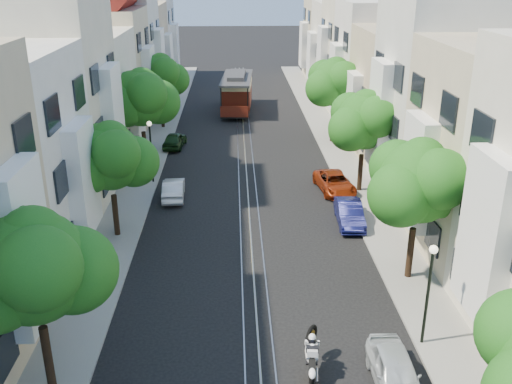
{
  "coord_description": "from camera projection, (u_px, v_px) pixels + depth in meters",
  "views": [
    {
      "loc": [
        -0.8,
        -14.0,
        13.64
      ],
      "look_at": [
        0.31,
        14.64,
        2.2
      ],
      "focal_mm": 40.0,
      "sensor_mm": 36.0,
      "label": 1
    }
  ],
  "objects": [
    {
      "name": "ground",
      "position": [
        245.0,
        154.0,
        44.06
      ],
      "size": [
        200.0,
        200.0,
        0.0
      ],
      "primitive_type": "plane",
      "color": "black",
      "rests_on": "ground"
    },
    {
      "name": "sidewalk_east",
      "position": [
        338.0,
        153.0,
        44.3
      ],
      "size": [
        2.5,
        80.0,
        0.12
      ],
      "primitive_type": "cube",
      "color": "gray",
      "rests_on": "ground"
    },
    {
      "name": "sidewalk_west",
      "position": [
        151.0,
        155.0,
        43.78
      ],
      "size": [
        2.5,
        80.0,
        0.12
      ],
      "primitive_type": "cube",
      "color": "gray",
      "rests_on": "ground"
    },
    {
      "name": "rail_left",
      "position": [
        238.0,
        154.0,
        44.04
      ],
      "size": [
        0.06,
        80.0,
        0.02
      ],
      "primitive_type": "cube",
      "color": "gray",
      "rests_on": "ground"
    },
    {
      "name": "rail_slot",
      "position": [
        245.0,
        154.0,
        44.06
      ],
      "size": [
        0.06,
        80.0,
        0.02
      ],
      "primitive_type": "cube",
      "color": "gray",
      "rests_on": "ground"
    },
    {
      "name": "rail_right",
      "position": [
        252.0,
        154.0,
        44.08
      ],
      "size": [
        0.06,
        80.0,
        0.02
      ],
      "primitive_type": "cube",
      "color": "gray",
      "rests_on": "ground"
    },
    {
      "name": "lane_line",
      "position": [
        245.0,
        154.0,
        44.06
      ],
      "size": [
        0.08,
        80.0,
        0.01
      ],
      "primitive_type": "cube",
      "color": "tan",
      "rests_on": "ground"
    },
    {
      "name": "townhouses_east",
      "position": [
        404.0,
        87.0,
        42.49
      ],
      "size": [
        7.75,
        72.0,
        12.0
      ],
      "color": "beige",
      "rests_on": "ground"
    },
    {
      "name": "townhouses_west",
      "position": [
        83.0,
        91.0,
        41.67
      ],
      "size": [
        7.75,
        72.0,
        11.76
      ],
      "color": "silver",
      "rests_on": "ground"
    },
    {
      "name": "tree_e_b",
      "position": [
        420.0,
        184.0,
        24.92
      ],
      "size": [
        4.93,
        4.08,
        6.68
      ],
      "color": "black",
      "rests_on": "ground"
    },
    {
      "name": "tree_e_c",
      "position": [
        365.0,
        122.0,
        35.17
      ],
      "size": [
        4.84,
        3.99,
        6.52
      ],
      "color": "black",
      "rests_on": "ground"
    },
    {
      "name": "tree_e_d",
      "position": [
        335.0,
        84.0,
        45.28
      ],
      "size": [
        5.01,
        4.16,
        6.85
      ],
      "color": "black",
      "rests_on": "ground"
    },
    {
      "name": "tree_w_a",
      "position": [
        35.0,
        270.0,
        17.9
      ],
      "size": [
        4.93,
        4.08,
        6.68
      ],
      "color": "black",
      "rests_on": "ground"
    },
    {
      "name": "tree_w_b",
      "position": [
        111.0,
        159.0,
        29.16
      ],
      "size": [
        4.72,
        3.87,
        6.27
      ],
      "color": "black",
      "rests_on": "ground"
    },
    {
      "name": "tree_w_c",
      "position": [
        142.0,
        99.0,
        39.12
      ],
      "size": [
        5.13,
        4.28,
        7.09
      ],
      "color": "black",
      "rests_on": "ground"
    },
    {
      "name": "tree_w_d",
      "position": [
        161.0,
        77.0,
        49.5
      ],
      "size": [
        4.84,
        3.99,
        6.52
      ],
      "color": "black",
      "rests_on": "ground"
    },
    {
      "name": "lamp_east",
      "position": [
        430.0,
        280.0,
        20.97
      ],
      "size": [
        0.32,
        0.32,
        4.16
      ],
      "color": "black",
      "rests_on": "ground"
    },
    {
      "name": "lamp_west",
      "position": [
        151.0,
        143.0,
        37.21
      ],
      "size": [
        0.32,
        0.32,
        4.16
      ],
      "color": "black",
      "rests_on": "ground"
    },
    {
      "name": "sportbike_rider",
      "position": [
        312.0,
        353.0,
        20.18
      ],
      "size": [
        0.67,
        2.16,
        1.51
      ],
      "rotation": [
        0.0,
        0.0,
        -0.11
      ],
      "color": "black",
      "rests_on": "ground"
    },
    {
      "name": "cable_car",
      "position": [
        237.0,
        91.0,
        56.44
      ],
      "size": [
        3.39,
        9.15,
        3.45
      ],
      "rotation": [
        0.0,
        0.0,
        -0.07
      ],
      "color": "black",
      "rests_on": "ground"
    },
    {
      "name": "parked_car_e_near",
      "position": [
        395.0,
        372.0,
        19.57
      ],
      "size": [
        1.54,
        3.76,
        1.28
      ],
      "primitive_type": "imported",
      "rotation": [
        0.0,
        0.0,
        -0.01
      ],
      "color": "silver",
      "rests_on": "ground"
    },
    {
      "name": "parked_car_e_mid",
      "position": [
        349.0,
        213.0,
        32.04
      ],
      "size": [
        1.53,
        3.94,
        1.28
      ],
      "primitive_type": "imported",
      "rotation": [
        0.0,
        0.0,
        -0.05
      ],
      "color": "#0D1044",
      "rests_on": "ground"
    },
    {
      "name": "parked_car_e_far",
      "position": [
        335.0,
        183.0,
        36.69
      ],
      "size": [
        2.5,
        4.5,
        1.19
      ],
      "primitive_type": "imported",
      "rotation": [
        0.0,
        0.0,
        0.13
      ],
      "color": "maroon",
      "rests_on": "ground"
    },
    {
      "name": "parked_car_w_mid",
      "position": [
        174.0,
        189.0,
        35.65
      ],
      "size": [
        1.43,
        3.71,
        1.2
      ],
      "primitive_type": "imported",
      "rotation": [
        0.0,
        0.0,
        3.19
      ],
      "color": "silver",
      "rests_on": "ground"
    },
    {
      "name": "parked_car_w_far",
      "position": [
        175.0,
        140.0,
        45.53
      ],
      "size": [
        1.87,
        3.79,
        1.24
      ],
      "primitive_type": "imported",
      "rotation": [
        0.0,
        0.0,
        3.03
      ],
      "color": "black",
      "rests_on": "ground"
    }
  ]
}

